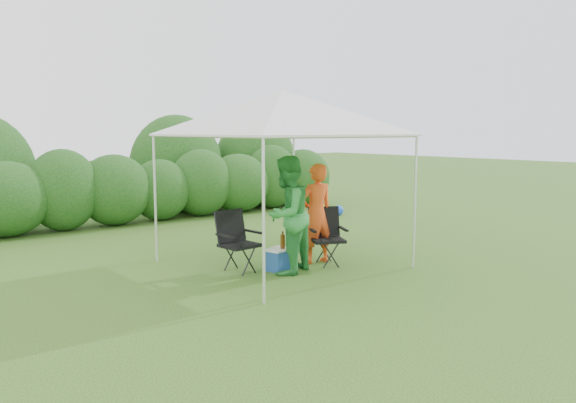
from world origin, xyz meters
TOP-DOWN VIEW (x-y plane):
  - ground at (0.00, 0.00)m, footprint 70.00×70.00m
  - hedge at (0.15, 6.00)m, footprint 12.00×1.53m
  - canopy at (0.00, 0.50)m, footprint 3.10×3.10m
  - chair_right at (0.60, 0.09)m, footprint 0.72×0.70m
  - chair_left at (-0.83, 0.62)m, footprint 0.63×0.58m
  - man at (0.52, 0.25)m, footprint 0.66×0.49m
  - woman at (-0.29, 0.02)m, footprint 1.07×0.96m
  - cooler at (-0.28, 0.25)m, footprint 0.47×0.40m
  - bottle at (-0.22, 0.21)m, footprint 0.07×0.07m
  - lawn_toy at (4.24, 3.93)m, footprint 0.67×0.55m

SIDE VIEW (x-z plane):
  - ground at x=0.00m, z-range 0.00..0.00m
  - lawn_toy at x=4.24m, z-range -0.01..0.32m
  - cooler at x=-0.28m, z-range 0.00..0.34m
  - bottle at x=-0.22m, z-range 0.34..0.62m
  - chair_right at x=0.60m, z-range 0.06..1.00m
  - chair_left at x=-0.83m, z-range 0.06..1.02m
  - man at x=0.52m, z-range 0.00..1.65m
  - hedge at x=0.15m, z-range -0.07..1.73m
  - woman at x=-0.29m, z-range 0.00..1.81m
  - canopy at x=0.00m, z-range 1.05..3.88m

